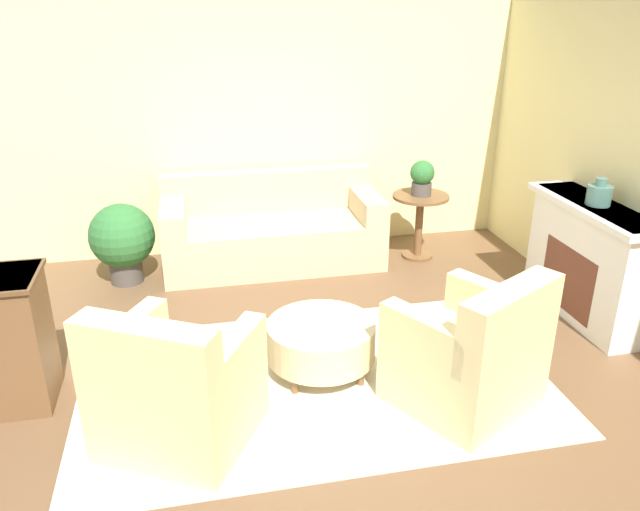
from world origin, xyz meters
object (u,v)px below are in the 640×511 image
ottoman_table (321,340)px  side_table (420,215)px  vase_mantel_near (599,194)px  couch (272,232)px  armchair_left (175,391)px  potted_plant_floor (122,239)px  potted_plant_on_side_table (422,177)px  armchair_right (471,356)px

ottoman_table → side_table: bearing=52.8°
ottoman_table → vase_mantel_near: size_ratio=3.57×
couch → side_table: size_ratio=3.20×
couch → armchair_left: bearing=-109.8°
armchair_left → side_table: bearing=45.3°
vase_mantel_near → side_table: bearing=120.9°
armchair_left → potted_plant_floor: 2.56m
vase_mantel_near → potted_plant_floor: (-3.89, 1.53, -0.65)m
ottoman_table → potted_plant_on_side_table: (1.46, 1.92, 0.61)m
side_table → armchair_right: bearing=-102.8°
armchair_right → ottoman_table: (-0.89, 0.58, -0.11)m
potted_plant_on_side_table → potted_plant_floor: bearing=179.9°
couch → potted_plant_on_side_table: potted_plant_on_side_table is taller
vase_mantel_near → potted_plant_floor: vase_mantel_near is taller
armchair_left → ottoman_table: armchair_left is taller
side_table → potted_plant_floor: bearing=179.9°
ottoman_table → potted_plant_floor: potted_plant_floor is taller
armchair_right → side_table: 2.57m
side_table → vase_mantel_near: 1.89m
armchair_right → potted_plant_on_side_table: 2.62m
potted_plant_floor → ottoman_table: bearing=-51.8°
couch → armchair_right: (0.95, -2.69, 0.04)m
couch → potted_plant_floor: bearing=-173.1°
ottoman_table → side_table: 2.42m
armchair_left → potted_plant_floor: size_ratio=1.44×
couch → vase_mantel_near: 3.07m
armchair_right → ottoman_table: armchair_right is taller
armchair_right → potted_plant_floor: armchair_right is taller
armchair_right → side_table: bearing=77.2°
armchair_right → ottoman_table: 1.07m
vase_mantel_near → potted_plant_on_side_table: 1.80m
ottoman_table → armchair_left: bearing=-150.4°
couch → armchair_left: armchair_left is taller
armchair_right → side_table: size_ratio=1.65×
couch → potted_plant_floor: 1.47m
ottoman_table → vase_mantel_near: 2.54m
side_table → potted_plant_floor: potted_plant_floor is taller
ottoman_table → potted_plant_on_side_table: potted_plant_on_side_table is taller
couch → potted_plant_floor: couch is taller
side_table → vase_mantel_near: size_ratio=3.09×
couch → side_table: (1.52, -0.18, 0.14)m
vase_mantel_near → armchair_right: bearing=-146.6°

